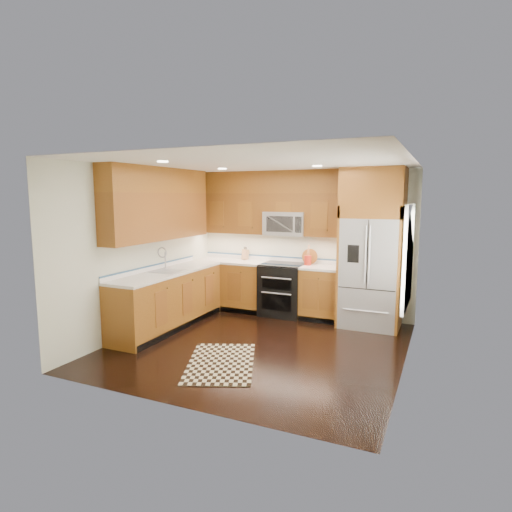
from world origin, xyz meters
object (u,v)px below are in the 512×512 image
at_px(refrigerator, 372,248).
at_px(knife_block, 245,254).
at_px(range, 283,290).
at_px(utensil_crock, 308,258).
at_px(rug, 221,363).

distance_m(refrigerator, knife_block, 2.44).
bearing_deg(range, utensil_crock, 8.40).
xyz_separation_m(knife_block, utensil_crock, (1.30, -0.15, 0.02)).
relative_size(refrigerator, rug, 1.87).
distance_m(range, utensil_crock, 0.74).
xyz_separation_m(rug, knife_block, (-0.93, 2.69, 1.03)).
xyz_separation_m(range, utensil_crock, (0.44, 0.06, 0.59)).
bearing_deg(range, rug, -88.31).
height_order(refrigerator, utensil_crock, refrigerator).
bearing_deg(rug, knife_block, 86.58).
height_order(refrigerator, rug, refrigerator).
bearing_deg(range, refrigerator, -1.40).
relative_size(rug, utensil_crock, 3.88).
distance_m(refrigerator, utensil_crock, 1.14).
height_order(range, rug, range).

